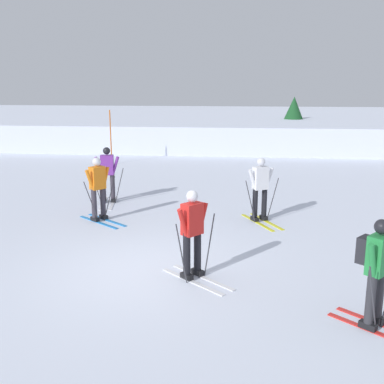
{
  "coord_description": "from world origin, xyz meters",
  "views": [
    {
      "loc": [
        1.81,
        -8.46,
        3.66
      ],
      "look_at": [
        0.65,
        2.92,
        0.9
      ],
      "focal_mm": 43.34,
      "sensor_mm": 36.0,
      "label": 1
    }
  ],
  "objects_px": {
    "skier_white": "(260,188)",
    "skier_red": "(193,232)",
    "skier_purple": "(107,173)",
    "skier_green": "(376,268)",
    "skier_orange": "(98,187)",
    "conifer_far_left": "(294,116)",
    "trail_marker_pole": "(111,137)"
  },
  "relations": [
    {
      "from": "skier_orange",
      "to": "conifer_far_left",
      "type": "height_order",
      "value": "conifer_far_left"
    },
    {
      "from": "skier_purple",
      "to": "conifer_far_left",
      "type": "xyz_separation_m",
      "value": [
        7.15,
        14.79,
        0.71
      ]
    },
    {
      "from": "skier_white",
      "to": "trail_marker_pole",
      "type": "distance_m",
      "value": 10.2
    },
    {
      "from": "skier_red",
      "to": "trail_marker_pole",
      "type": "xyz_separation_m",
      "value": [
        -4.85,
        11.88,
        0.29
      ]
    },
    {
      "from": "skier_orange",
      "to": "skier_white",
      "type": "height_order",
      "value": "same"
    },
    {
      "from": "skier_red",
      "to": "conifer_far_left",
      "type": "bearing_deg",
      "value": 78.74
    },
    {
      "from": "skier_green",
      "to": "skier_white",
      "type": "bearing_deg",
      "value": 105.56
    },
    {
      "from": "skier_orange",
      "to": "skier_green",
      "type": "xyz_separation_m",
      "value": [
        5.76,
        -4.93,
        0.04
      ]
    },
    {
      "from": "skier_purple",
      "to": "conifer_far_left",
      "type": "bearing_deg",
      "value": 64.21
    },
    {
      "from": "skier_purple",
      "to": "skier_orange",
      "type": "xyz_separation_m",
      "value": [
        0.28,
        -1.89,
        0.0
      ]
    },
    {
      "from": "skier_purple",
      "to": "skier_white",
      "type": "relative_size",
      "value": 1.0
    },
    {
      "from": "skier_purple",
      "to": "skier_green",
      "type": "xyz_separation_m",
      "value": [
        6.04,
        -6.82,
        0.04
      ]
    },
    {
      "from": "skier_white",
      "to": "conifer_far_left",
      "type": "distance_m",
      "value": 16.49
    },
    {
      "from": "skier_orange",
      "to": "conifer_far_left",
      "type": "bearing_deg",
      "value": 67.63
    },
    {
      "from": "skier_white",
      "to": "skier_red",
      "type": "bearing_deg",
      "value": -110.14
    },
    {
      "from": "skier_red",
      "to": "skier_green",
      "type": "bearing_deg",
      "value": -27.35
    },
    {
      "from": "skier_green",
      "to": "conifer_far_left",
      "type": "relative_size",
      "value": 0.63
    },
    {
      "from": "skier_orange",
      "to": "trail_marker_pole",
      "type": "distance_m",
      "value": 8.69
    },
    {
      "from": "trail_marker_pole",
      "to": "skier_green",
      "type": "bearing_deg",
      "value": -59.93
    },
    {
      "from": "skier_white",
      "to": "skier_green",
      "type": "relative_size",
      "value": 1.0
    },
    {
      "from": "skier_orange",
      "to": "trail_marker_pole",
      "type": "xyz_separation_m",
      "value": [
        -1.99,
        8.45,
        0.29
      ]
    },
    {
      "from": "skier_red",
      "to": "skier_purple",
      "type": "relative_size",
      "value": 1.0
    },
    {
      "from": "skier_orange",
      "to": "skier_red",
      "type": "bearing_deg",
      "value": -50.23
    },
    {
      "from": "trail_marker_pole",
      "to": "conifer_far_left",
      "type": "height_order",
      "value": "conifer_far_left"
    },
    {
      "from": "skier_purple",
      "to": "skier_white",
      "type": "bearing_deg",
      "value": -18.01
    },
    {
      "from": "trail_marker_pole",
      "to": "conifer_far_left",
      "type": "bearing_deg",
      "value": 42.88
    },
    {
      "from": "skier_orange",
      "to": "conifer_far_left",
      "type": "xyz_separation_m",
      "value": [
        6.86,
        16.67,
        0.71
      ]
    },
    {
      "from": "conifer_far_left",
      "to": "skier_red",
      "type": "bearing_deg",
      "value": -101.26
    },
    {
      "from": "skier_purple",
      "to": "conifer_far_left",
      "type": "height_order",
      "value": "conifer_far_left"
    },
    {
      "from": "skier_orange",
      "to": "skier_white",
      "type": "bearing_deg",
      "value": 5.45
    },
    {
      "from": "skier_orange",
      "to": "trail_marker_pole",
      "type": "relative_size",
      "value": 0.71
    },
    {
      "from": "skier_orange",
      "to": "skier_white",
      "type": "xyz_separation_m",
      "value": [
        4.27,
        0.41,
        0.0
      ]
    }
  ]
}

